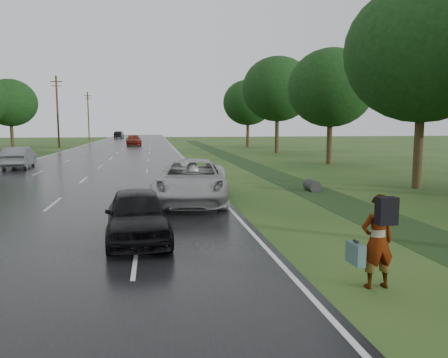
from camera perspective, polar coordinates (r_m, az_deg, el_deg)
road at (r=55.12m, az=-13.37°, el=3.59°), size 14.00×180.00×0.04m
edge_stripe_east at (r=55.05m, az=-6.33°, el=3.76°), size 0.12×180.00×0.01m
edge_stripe_west at (r=56.01m, az=-20.28°, el=3.42°), size 0.12×180.00×0.01m
center_line at (r=55.12m, az=-13.37°, el=3.62°), size 0.12×180.00×0.01m
drainage_ditch at (r=29.74m, az=5.51°, el=0.99°), size 2.20×120.00×0.56m
utility_pole_far at (r=66.24m, az=-20.92°, el=8.35°), size 1.60×0.26×10.00m
utility_pole_distant at (r=95.82m, az=-17.30°, el=7.95°), size 1.60×0.26×10.00m
tree_east_b at (r=24.04m, az=24.61°, el=14.85°), size 7.60×7.60×10.11m
tree_east_c at (r=36.88m, az=13.79°, el=11.48°), size 7.00×7.00×9.29m
tree_east_d at (r=50.01m, az=7.01°, el=11.57°), size 8.00×8.00×10.76m
tree_east_f at (r=63.44m, az=3.15°, el=9.94°), size 7.20×7.20×9.62m
tree_west_f at (r=65.70m, az=-26.16°, el=8.93°), size 7.00×7.00×9.29m
pedestrian at (r=8.97m, az=19.31°, el=-7.55°), size 0.83×0.74×1.85m
white_pickup at (r=17.80m, az=-4.20°, el=-0.25°), size 3.59×6.49×1.72m
dark_sedan at (r=12.14m, az=-11.25°, el=-4.56°), size 1.93×4.21×1.40m
silver_sedan at (r=35.48m, az=-25.21°, el=2.59°), size 1.98×4.82×1.55m
far_car_red at (r=69.17m, az=-11.73°, el=4.98°), size 2.68×5.69×1.61m
far_car_dark at (r=107.83m, az=-13.56°, el=5.63°), size 2.08×5.14×1.66m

